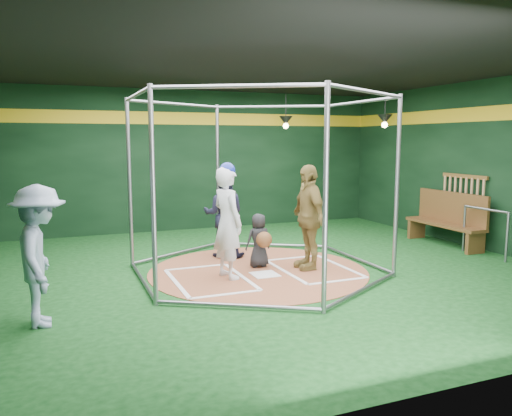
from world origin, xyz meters
name	(u,v)px	position (x,y,z in m)	size (l,w,h in m)	color
room_shell	(258,171)	(0.00, 0.01, 1.75)	(10.10, 9.10, 3.53)	#0C3610
clay_disc	(258,271)	(0.00, 0.00, 0.01)	(3.80, 3.80, 0.01)	#975537
home_plate	(265,274)	(0.00, -0.30, 0.02)	(0.43, 0.43, 0.01)	white
batter_box_left	(210,279)	(-0.95, -0.25, 0.02)	(1.17, 1.77, 0.01)	white
batter_box_right	(313,268)	(0.95, -0.25, 0.02)	(1.17, 1.77, 0.01)	white
batting_cage	(258,186)	(0.00, 0.00, 1.50)	(4.05, 4.67, 3.00)	gray
bat_rack	(463,197)	(4.93, 0.40, 1.05)	(0.07, 1.25, 0.98)	brown
pendant_lamp_near	(286,121)	(2.20, 3.60, 2.74)	(0.34, 0.34, 0.90)	black
pendant_lamp_far	(385,120)	(4.00, 2.00, 2.74)	(0.34, 0.34, 0.90)	black
batter_figure	(228,221)	(-0.62, -0.21, 0.95)	(0.58, 0.75, 1.90)	silver
visitor_leopard	(308,217)	(0.88, -0.17, 0.93)	(1.08, 0.45, 1.84)	#A88F48
catcher_figure	(259,240)	(0.11, 0.22, 0.50)	(0.48, 0.55, 0.96)	black
umpire	(224,214)	(-0.22, 1.24, 0.84)	(0.81, 0.63, 1.66)	black
bystander_blue	(40,256)	(-3.42, -1.37, 0.87)	(1.13, 0.65, 1.74)	#8EA1BB
dugout_bench	(448,218)	(4.64, 0.51, 0.59)	(0.46, 1.99, 1.16)	brown
steel_railing	(485,224)	(4.55, -0.59, 0.64)	(0.05, 1.11, 0.95)	gray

